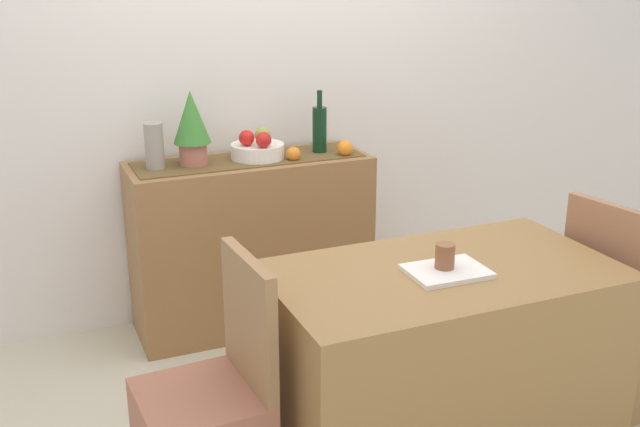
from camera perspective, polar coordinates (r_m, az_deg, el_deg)
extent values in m
cube|color=beige|center=(3.32, 3.77, -14.30)|extent=(6.40, 6.40, 0.02)
cube|color=silver|center=(3.90, -3.74, 12.09)|extent=(6.40, 0.06, 2.70)
cube|color=olive|center=(3.81, -5.21, -2.30)|extent=(1.19, 0.42, 0.87)
cube|color=brown|center=(3.67, -5.41, 4.13)|extent=(1.11, 0.32, 0.01)
cylinder|color=white|center=(3.68, -4.79, 4.78)|extent=(0.26, 0.26, 0.07)
sphere|color=red|center=(3.63, -5.62, 5.76)|extent=(0.08, 0.08, 0.08)
sphere|color=#989C3B|center=(3.68, -4.41, 5.99)|extent=(0.08, 0.08, 0.08)
sphere|color=red|center=(3.58, -4.33, 5.62)|extent=(0.08, 0.08, 0.08)
cylinder|color=#0F321B|center=(3.77, -0.03, 6.37)|extent=(0.07, 0.07, 0.23)
cylinder|color=#0F321B|center=(3.74, -0.03, 8.75)|extent=(0.03, 0.03, 0.09)
cylinder|color=gray|center=(3.54, -12.52, 5.01)|extent=(0.09, 0.09, 0.22)
cylinder|color=#B16A57|center=(3.59, -9.65, 4.47)|extent=(0.13, 0.13, 0.11)
cone|color=#3C8133|center=(3.55, -9.80, 7.27)|extent=(0.18, 0.18, 0.25)
sphere|color=orange|center=(3.64, -2.02, 4.57)|extent=(0.07, 0.07, 0.07)
sphere|color=orange|center=(3.73, 1.91, 5.00)|extent=(0.08, 0.08, 0.08)
cube|color=olive|center=(2.90, 9.05, -10.96)|extent=(1.27, 0.71, 0.74)
cube|color=white|center=(2.70, 9.64, -4.37)|extent=(0.28, 0.22, 0.02)
cylinder|color=brown|center=(2.69, 9.50, -3.39)|extent=(0.07, 0.07, 0.11)
cube|color=#987047|center=(2.49, -5.42, -8.10)|extent=(0.06, 0.40, 0.45)
cube|color=olive|center=(3.49, 21.98, -9.48)|extent=(0.46, 0.46, 0.45)
cube|color=#9D6C4B|center=(3.17, 21.05, -3.24)|extent=(0.11, 0.40, 0.45)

